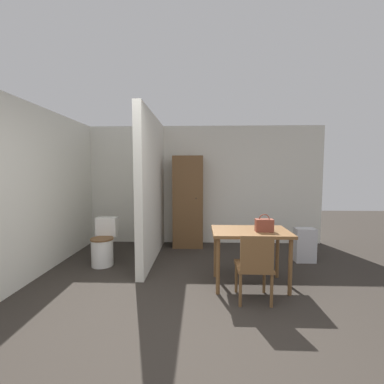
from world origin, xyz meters
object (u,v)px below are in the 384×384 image
dining_table (250,238)px  handbag (264,225)px  wooden_chair (254,265)px  wooden_cabinet (188,201)px  space_heater (305,245)px  toilet (104,245)px

dining_table → handbag: handbag is taller
wooden_chair → dining_table: bearing=86.1°
handbag → wooden_cabinet: wooden_cabinet is taller
handbag → wooden_chair: bearing=-117.4°
dining_table → wooden_chair: wooden_chair is taller
space_heater → dining_table: bearing=-139.5°
toilet → space_heater: (3.39, 0.23, -0.04)m
dining_table → space_heater: bearing=40.5°
wooden_chair → wooden_cabinet: 2.50m
dining_table → handbag: 0.26m
dining_table → wooden_cabinet: 2.07m
wooden_chair → toilet: wooden_chair is taller
handbag → wooden_cabinet: (-1.08, 1.90, 0.08)m
wooden_chair → wooden_cabinet: bearing=111.7°
space_heater → toilet: bearing=-176.1°
dining_table → wooden_chair: size_ratio=1.23×
wooden_chair → handbag: bearing=63.1°
toilet → space_heater: bearing=3.9°
wooden_chair → toilet: size_ratio=1.10×
wooden_cabinet → space_heater: 2.31m
handbag → space_heater: handbag is taller
dining_table → space_heater: dining_table is taller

